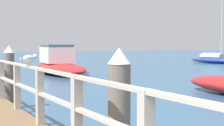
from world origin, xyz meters
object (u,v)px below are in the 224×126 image
(dock_piling_far, at_px, (9,77))
(seagull_foreground, at_px, (29,58))
(boat_4, at_px, (59,64))
(boat_0, at_px, (218,59))
(dock_piling_near, at_px, (119,117))

(dock_piling_far, xyz_separation_m, seagull_foreground, (-0.37, -3.39, 0.63))
(seagull_foreground, height_order, boat_4, boat_4)
(seagull_foreground, relative_size, boat_4, 0.06)
(boat_0, bearing_deg, dock_piling_far, 14.22)
(dock_piling_far, relative_size, seagull_foreground, 4.03)
(boat_0, bearing_deg, dock_piling_near, 24.25)
(dock_piling_near, relative_size, seagull_foreground, 4.03)
(dock_piling_far, xyz_separation_m, boat_4, (5.31, 10.74, -0.30))
(dock_piling_far, distance_m, boat_4, 11.98)
(dock_piling_near, bearing_deg, seagull_foreground, 97.80)
(dock_piling_near, distance_m, seagull_foreground, 2.82)
(boat_0, relative_size, boat_4, 0.98)
(seagull_foreground, bearing_deg, boat_0, 96.66)
(dock_piling_far, distance_m, boat_0, 25.78)
(dock_piling_far, height_order, boat_4, dock_piling_far)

